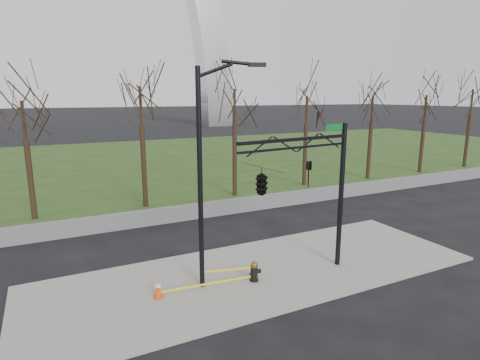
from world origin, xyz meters
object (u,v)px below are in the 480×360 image
traffic_cone (158,289)px  traffic_signal_mast (279,179)px  street_light (206,164)px  fire_hydrant (254,271)px

traffic_cone → traffic_signal_mast: traffic_signal_mast is taller
street_light → traffic_signal_mast: street_light is taller
traffic_signal_mast → fire_hydrant: bearing=130.3°
traffic_signal_mast → street_light: bearing=149.6°
fire_hydrant → street_light: (-1.71, 0.43, 4.21)m
traffic_cone → street_light: bearing=1.8°
fire_hydrant → street_light: 4.57m
traffic_cone → street_light: (1.91, 0.06, 4.27)m
traffic_cone → traffic_signal_mast: 5.74m
street_light → traffic_signal_mast: size_ratio=1.37×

